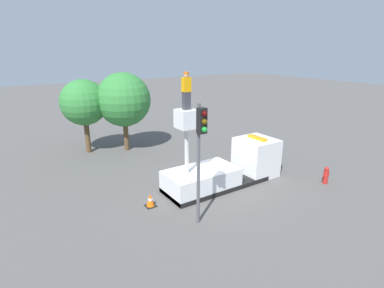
{
  "coord_description": "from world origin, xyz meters",
  "views": [
    {
      "loc": [
        -9.39,
        -11.87,
        7.22
      ],
      "look_at": [
        -2.41,
        -1.23,
        3.17
      ],
      "focal_mm": 28.0,
      "sensor_mm": 36.0,
      "label": 1
    }
  ],
  "objects_px": {
    "tree_right_bg": "(124,100)",
    "worker": "(186,91)",
    "traffic_light_pole": "(201,142)",
    "tree_left_bg": "(84,103)",
    "traffic_cone_rear": "(150,200)",
    "bucket_truck": "(227,168)",
    "fire_hydrant": "(326,175)"
  },
  "relations": [
    {
      "from": "tree_right_bg",
      "to": "worker",
      "type": "bearing_deg",
      "value": -90.78
    },
    {
      "from": "traffic_light_pole",
      "to": "tree_left_bg",
      "type": "relative_size",
      "value": 0.99
    },
    {
      "from": "traffic_light_pole",
      "to": "traffic_cone_rear",
      "type": "bearing_deg",
      "value": 113.77
    },
    {
      "from": "bucket_truck",
      "to": "traffic_cone_rear",
      "type": "bearing_deg",
      "value": -179.28
    },
    {
      "from": "traffic_light_pole",
      "to": "tree_left_bg",
      "type": "bearing_deg",
      "value": 96.58
    },
    {
      "from": "tree_right_bg",
      "to": "fire_hydrant",
      "type": "bearing_deg",
      "value": -58.73
    },
    {
      "from": "traffic_light_pole",
      "to": "traffic_cone_rear",
      "type": "distance_m",
      "value": 4.39
    },
    {
      "from": "traffic_light_pole",
      "to": "worker",
      "type": "bearing_deg",
      "value": 69.18
    },
    {
      "from": "bucket_truck",
      "to": "fire_hydrant",
      "type": "xyz_separation_m",
      "value": [
        4.6,
        -3.12,
        -0.38
      ]
    },
    {
      "from": "fire_hydrant",
      "to": "traffic_cone_rear",
      "type": "xyz_separation_m",
      "value": [
        -9.34,
        3.06,
        -0.17
      ]
    },
    {
      "from": "traffic_light_pole",
      "to": "tree_right_bg",
      "type": "height_order",
      "value": "tree_right_bg"
    },
    {
      "from": "worker",
      "to": "fire_hydrant",
      "type": "distance_m",
      "value": 9.26
    },
    {
      "from": "fire_hydrant",
      "to": "tree_right_bg",
      "type": "height_order",
      "value": "tree_right_bg"
    },
    {
      "from": "traffic_cone_rear",
      "to": "tree_left_bg",
      "type": "distance_m",
      "value": 10.27
    },
    {
      "from": "tree_right_bg",
      "to": "bucket_truck",
      "type": "bearing_deg",
      "value": -73.68
    },
    {
      "from": "tree_left_bg",
      "to": "traffic_cone_rear",
      "type": "bearing_deg",
      "value": -88.28
    },
    {
      "from": "worker",
      "to": "traffic_cone_rear",
      "type": "xyz_separation_m",
      "value": [
        -2.11,
        -0.06,
        -5.04
      ]
    },
    {
      "from": "bucket_truck",
      "to": "tree_right_bg",
      "type": "height_order",
      "value": "tree_right_bg"
    },
    {
      "from": "worker",
      "to": "tree_left_bg",
      "type": "relative_size",
      "value": 0.33
    },
    {
      "from": "bucket_truck",
      "to": "traffic_light_pole",
      "type": "relative_size",
      "value": 1.33
    },
    {
      "from": "traffic_light_pole",
      "to": "fire_hydrant",
      "type": "distance_m",
      "value": 8.84
    },
    {
      "from": "traffic_light_pole",
      "to": "tree_right_bg",
      "type": "xyz_separation_m",
      "value": [
        1.11,
        11.2,
        0.06
      ]
    },
    {
      "from": "fire_hydrant",
      "to": "tree_left_bg",
      "type": "xyz_separation_m",
      "value": [
        -9.63,
        12.77,
        3.15
      ]
    },
    {
      "from": "fire_hydrant",
      "to": "traffic_cone_rear",
      "type": "bearing_deg",
      "value": 161.87
    },
    {
      "from": "bucket_truck",
      "to": "tree_left_bg",
      "type": "height_order",
      "value": "tree_left_bg"
    },
    {
      "from": "fire_hydrant",
      "to": "tree_left_bg",
      "type": "distance_m",
      "value": 16.3
    },
    {
      "from": "traffic_cone_rear",
      "to": "fire_hydrant",
      "type": "bearing_deg",
      "value": -18.13
    },
    {
      "from": "bucket_truck",
      "to": "worker",
      "type": "bearing_deg",
      "value": 180.0
    },
    {
      "from": "tree_left_bg",
      "to": "tree_right_bg",
      "type": "distance_m",
      "value": 2.74
    },
    {
      "from": "fire_hydrant",
      "to": "traffic_cone_rear",
      "type": "height_order",
      "value": "fire_hydrant"
    },
    {
      "from": "tree_right_bg",
      "to": "traffic_cone_rear",
      "type": "bearing_deg",
      "value": -104.46
    },
    {
      "from": "bucket_truck",
      "to": "tree_right_bg",
      "type": "distance_m",
      "value": 9.41
    }
  ]
}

